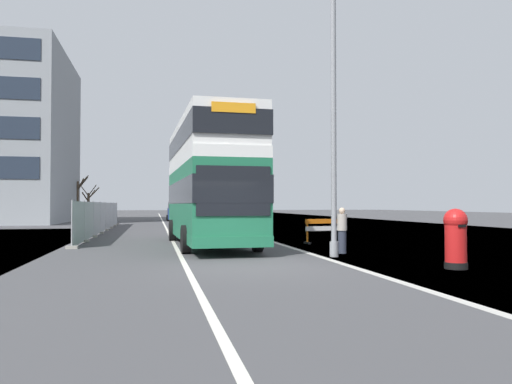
{
  "coord_description": "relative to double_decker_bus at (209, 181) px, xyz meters",
  "views": [
    {
      "loc": [
        -2.38,
        -13.57,
        1.72
      ],
      "look_at": [
        1.44,
        5.22,
        2.2
      ],
      "focal_mm": 35.23,
      "sensor_mm": 36.0,
      "label": 1
    }
  ],
  "objects": [
    {
      "name": "ground",
      "position": [
        0.73,
        -7.58,
        -2.79
      ],
      "size": [
        140.0,
        280.0,
        0.1
      ],
      "color": "#424244"
    },
    {
      "name": "construction_site_fence",
      "position": [
        -5.39,
        11.21,
        -1.83
      ],
      "size": [
        0.44,
        24.0,
        1.9
      ],
      "color": "#A8AAAD",
      "rests_on": "ground"
    },
    {
      "name": "car_oncoming_near",
      "position": [
        0.93,
        15.87,
        -1.68
      ],
      "size": [
        1.93,
        3.99,
        2.25
      ],
      "color": "slate",
      "rests_on": "ground"
    },
    {
      "name": "double_decker_bus",
      "position": [
        0.0,
        0.0,
        0.0
      ],
      "size": [
        3.16,
        11.24,
        5.15
      ],
      "color": "#1E6B47",
      "rests_on": "ground"
    },
    {
      "name": "red_pillar_postbox",
      "position": [
        5.66,
        -9.1,
        -1.85
      ],
      "size": [
        0.63,
        0.63,
        1.61
      ],
      "color": "black",
      "rests_on": "ground"
    },
    {
      "name": "bare_tree_far_verge_mid",
      "position": [
        -10.51,
        36.65,
        -0.04
      ],
      "size": [
        2.89,
        2.44,
        5.42
      ],
      "color": "#4C3D2D",
      "rests_on": "ground"
    },
    {
      "name": "pedestrian_at_kerb",
      "position": [
        4.22,
        -4.52,
        -1.93
      ],
      "size": [
        0.34,
        0.34,
        1.61
      ],
      "color": "#2D3342",
      "rests_on": "ground"
    },
    {
      "name": "lamppost_foreground",
      "position": [
        3.55,
        -5.53,
        1.84
      ],
      "size": [
        0.29,
        0.7,
        9.65
      ],
      "color": "gray",
      "rests_on": "ground"
    },
    {
      "name": "roadworks_barrier",
      "position": [
        5.01,
        0.01,
        -2.07
      ],
      "size": [
        1.63,
        0.75,
        1.08
      ],
      "color": "orange",
      "rests_on": "ground"
    },
    {
      "name": "car_receding_far",
      "position": [
        0.04,
        32.4,
        -1.78
      ],
      "size": [
        2.01,
        3.85,
        2.03
      ],
      "color": "navy",
      "rests_on": "ground"
    },
    {
      "name": "bare_tree_far_verge_near",
      "position": [
        -9.66,
        39.22,
        -0.76
      ],
      "size": [
        2.11,
        2.13,
        3.97
      ],
      "color": "#4C3D2D",
      "rests_on": "ground"
    },
    {
      "name": "car_receding_mid",
      "position": [
        1.01,
        23.02,
        -1.72
      ],
      "size": [
        2.06,
        3.81,
        2.19
      ],
      "color": "navy",
      "rests_on": "ground"
    }
  ]
}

